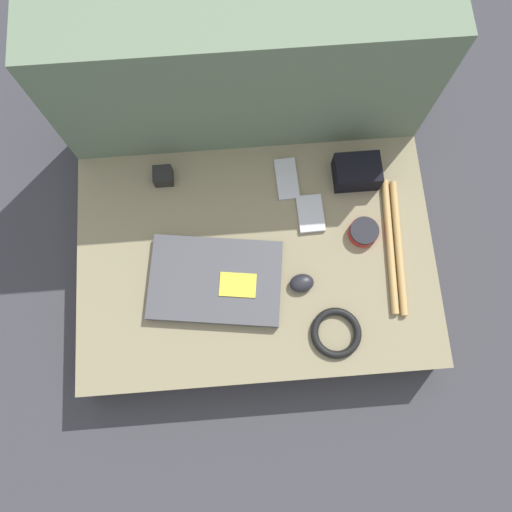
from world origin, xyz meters
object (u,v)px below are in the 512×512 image
(laptop, at_px, (216,280))
(speaker_puck, at_px, (364,232))
(charger_brick, at_px, (163,176))
(camera_pouch, at_px, (357,172))
(computer_mouse, at_px, (302,283))
(phone_black, at_px, (311,214))
(phone_silver, at_px, (287,179))

(laptop, height_order, speaker_puck, same)
(charger_brick, bearing_deg, camera_pouch, -3.61)
(computer_mouse, distance_m, phone_black, 0.19)
(camera_pouch, bearing_deg, computer_mouse, -121.40)
(phone_silver, bearing_deg, camera_pouch, -3.94)
(speaker_puck, bearing_deg, phone_black, 154.42)
(speaker_puck, height_order, camera_pouch, camera_pouch)
(phone_silver, relative_size, phone_black, 1.15)
(laptop, relative_size, charger_brick, 7.29)
(computer_mouse, xyz_separation_m, phone_silver, (-0.01, 0.28, -0.01))
(computer_mouse, distance_m, speaker_puck, 0.21)
(speaker_puck, distance_m, phone_silver, 0.25)
(computer_mouse, bearing_deg, speaker_puck, 29.61)
(laptop, height_order, computer_mouse, same)
(phone_black, bearing_deg, speaker_puck, -26.97)
(computer_mouse, xyz_separation_m, camera_pouch, (0.17, 0.28, 0.02))
(camera_pouch, distance_m, charger_brick, 0.51)
(speaker_puck, relative_size, phone_black, 0.75)
(phone_black, bearing_deg, computer_mouse, -104.32)
(laptop, bearing_deg, phone_silver, 59.97)
(speaker_puck, bearing_deg, phone_silver, 138.14)
(phone_black, relative_size, charger_brick, 2.11)
(computer_mouse, bearing_deg, laptop, 168.30)
(computer_mouse, height_order, charger_brick, charger_brick)
(phone_silver, bearing_deg, speaker_puck, -44.10)
(computer_mouse, relative_size, camera_pouch, 0.55)
(computer_mouse, xyz_separation_m, speaker_puck, (0.17, 0.12, 0.00))
(computer_mouse, xyz_separation_m, phone_black, (0.04, 0.18, -0.01))
(camera_pouch, bearing_deg, charger_brick, 176.39)
(phone_silver, bearing_deg, phone_black, -64.73)
(phone_silver, distance_m, camera_pouch, 0.18)
(computer_mouse, distance_m, camera_pouch, 0.33)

